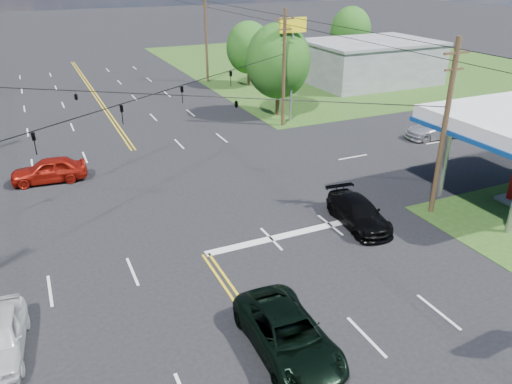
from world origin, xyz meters
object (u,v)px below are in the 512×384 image
tree_right_a (278,61)px  tree_right_b (249,48)px  pole_ne (284,67)px  tree_far_r (351,30)px  pole_se (445,127)px  suv_black (358,212)px  pickup_dkgreen (288,334)px  retail_ne (370,63)px  pole_right_far (206,36)px

tree_right_a → tree_right_b: tree_right_a is taller
pole_ne → tree_far_r: 29.70m
pole_se → tree_right_b: size_ratio=1.34×
pole_ne → tree_right_a: size_ratio=1.16×
tree_right_b → suv_black: bearing=-104.0°
pole_se → tree_right_b: (3.50, 33.00, -0.70)m
tree_far_r → pickup_dkgreen: 56.56m
retail_ne → suv_black: (-21.61, -28.50, -1.50)m
pole_right_far → tree_right_a: bearing=-86.4°
tree_right_b → suv_black: 33.68m
tree_right_b → pickup_dkgreen: tree_right_b is taller
retail_ne → pole_se: pole_se is taller
pickup_dkgreen → suv_black: 10.49m
pole_ne → pole_right_far: (0.00, 19.00, 0.25)m
pole_se → pole_right_far: pole_right_far is taller
tree_right_a → pickup_dkgreen: (-13.50, -27.41, -4.13)m
pole_se → suv_black: 6.27m
retail_ne → tree_right_b: size_ratio=1.98×
pole_se → tree_far_r: bearing=61.7°
pole_se → tree_far_r: 44.30m
tree_right_b → pickup_dkgreen: size_ratio=1.33×
pole_right_far → pickup_dkgreen: size_ratio=1.87×
tree_right_b → tree_far_r: (17.50, 6.00, 0.33)m
pole_ne → pole_right_far: 19.00m
retail_ne → tree_far_r: (4.00, 10.00, 2.34)m
pole_right_far → tree_right_b: size_ratio=1.41×
tree_far_r → suv_black: 46.40m
tree_right_b → retail_ne: bearing=-16.5°
pole_se → retail_ne: bearing=59.6°
tree_right_a → tree_right_b: size_ratio=1.15×
pole_ne → pickup_dkgreen: pole_ne is taller
pole_se → pickup_dkgreen: 14.65m
pole_right_far → tree_far_r: bearing=5.4°
pole_se → pole_right_far: (0.00, 37.00, 0.25)m
pole_se → pole_ne: size_ratio=1.00×
pole_se → pole_ne: 18.00m
pole_se → tree_right_b: bearing=83.9°
pole_se → suv_black: (-4.61, 0.50, -4.22)m
pole_ne → pickup_dkgreen: bearing=-117.1°
pickup_dkgreen → pole_right_far: bearing=75.5°
tree_right_a → pole_right_far: bearing=93.6°
pickup_dkgreen → suv_black: size_ratio=1.11×
pole_right_far → suv_black: pole_right_far is taller
retail_ne → pickup_dkgreen: retail_ne is taller
pole_right_far → suv_black: 37.06m
tree_right_b → tree_far_r: 18.50m
retail_ne → pole_ne: pole_ne is taller
pole_ne → suv_black: bearing=-104.8°
pole_se → pole_right_far: size_ratio=0.95×
pole_se → suv_black: bearing=173.8°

